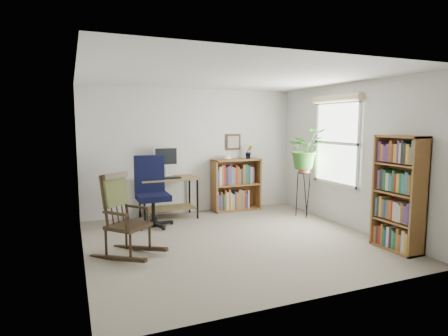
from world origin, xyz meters
name	(u,v)px	position (x,y,z in m)	size (l,w,h in m)	color
floor	(234,241)	(0.00, 0.00, 0.00)	(4.20, 4.00, 0.00)	gray
ceiling	(235,76)	(0.00, 0.00, 2.40)	(4.20, 4.00, 0.00)	silver
wall_back	(193,151)	(0.00, 2.00, 1.20)	(4.20, 0.00, 2.40)	silver
wall_front	(319,180)	(0.00, -2.00, 1.20)	(4.20, 0.00, 2.40)	silver
wall_left	(80,167)	(-2.10, 0.00, 1.20)	(0.00, 4.00, 2.40)	silver
wall_right	(350,156)	(2.10, 0.00, 1.20)	(0.00, 4.00, 2.40)	silver
window	(336,143)	(2.06, 0.30, 1.40)	(0.12, 1.20, 1.50)	silver
desk	(168,198)	(-0.57, 1.70, 0.38)	(1.05, 0.58, 0.75)	brown
monitor	(166,162)	(-0.57, 1.84, 1.03)	(0.46, 0.16, 0.56)	silver
keyboard	(170,178)	(-0.57, 1.58, 0.77)	(0.40, 0.15, 0.03)	black
office_chair	(153,191)	(-0.95, 1.23, 0.61)	(0.66, 0.66, 1.22)	black
rocking_chair	(128,215)	(-1.54, -0.05, 0.56)	(0.58, 0.96, 1.12)	black
low_bookshelf	(236,185)	(0.85, 1.82, 0.52)	(0.98, 0.33, 1.03)	brown
tall_bookshelf	(399,194)	(1.92, -1.20, 0.79)	(0.30, 0.69, 1.58)	brown
plant_stand	(304,191)	(1.80, 0.86, 0.49)	(0.27, 0.27, 0.97)	black
spider_plant	(305,129)	(1.80, 0.86, 1.63)	(1.69, 1.88, 1.46)	#336F27
potted_plant_small	(249,156)	(1.13, 1.83, 1.09)	(0.13, 0.24, 0.11)	#336F27
framed_picture	(233,142)	(0.85, 1.97, 1.36)	(0.32, 0.04, 0.32)	black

